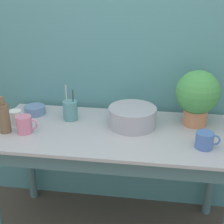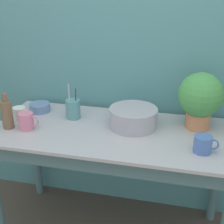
{
  "view_description": "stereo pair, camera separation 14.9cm",
  "coord_description": "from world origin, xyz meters",
  "px_view_note": "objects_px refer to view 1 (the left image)",
  "views": [
    {
      "loc": [
        0.24,
        -1.34,
        1.64
      ],
      "look_at": [
        0.0,
        0.33,
        0.91
      ],
      "focal_mm": 50.0,
      "sensor_mm": 36.0,
      "label": 1
    },
    {
      "loc": [
        0.38,
        -1.31,
        1.64
      ],
      "look_at": [
        0.0,
        0.33,
        0.91
      ],
      "focal_mm": 50.0,
      "sensor_mm": 36.0,
      "label": 2
    }
  ],
  "objects_px": {
    "bowl_wash_large": "(132,117)",
    "mug_white": "(16,117)",
    "bowl_small_blue": "(35,110)",
    "utensil_cup": "(70,110)",
    "potted_plant": "(197,95)",
    "mug_blue": "(205,140)",
    "bottle_tall": "(4,118)",
    "mug_pink": "(25,124)"
  },
  "relations": [
    {
      "from": "mug_blue",
      "to": "utensil_cup",
      "type": "bearing_deg",
      "value": 162.51
    },
    {
      "from": "mug_white",
      "to": "bowl_small_blue",
      "type": "xyz_separation_m",
      "value": [
        0.07,
        0.15,
        -0.01
      ]
    },
    {
      "from": "utensil_cup",
      "to": "bottle_tall",
      "type": "bearing_deg",
      "value": -145.96
    },
    {
      "from": "bottle_tall",
      "to": "utensil_cup",
      "type": "height_order",
      "value": "utensil_cup"
    },
    {
      "from": "utensil_cup",
      "to": "potted_plant",
      "type": "bearing_deg",
      "value": 2.75
    },
    {
      "from": "mug_blue",
      "to": "bowl_wash_large",
      "type": "bearing_deg",
      "value": 151.77
    },
    {
      "from": "bowl_wash_large",
      "to": "mug_white",
      "type": "bearing_deg",
      "value": -174.82
    },
    {
      "from": "mug_white",
      "to": "mug_pink",
      "type": "relative_size",
      "value": 0.89
    },
    {
      "from": "mug_white",
      "to": "mug_pink",
      "type": "bearing_deg",
      "value": -47.41
    },
    {
      "from": "mug_blue",
      "to": "mug_white",
      "type": "xyz_separation_m",
      "value": [
        -1.14,
        0.15,
        -0.0
      ]
    },
    {
      "from": "utensil_cup",
      "to": "mug_white",
      "type": "bearing_deg",
      "value": -162.59
    },
    {
      "from": "utensil_cup",
      "to": "mug_pink",
      "type": "bearing_deg",
      "value": -135.07
    },
    {
      "from": "mug_pink",
      "to": "bowl_small_blue",
      "type": "relative_size",
      "value": 0.93
    },
    {
      "from": "potted_plant",
      "to": "bottle_tall",
      "type": "distance_m",
      "value": 1.16
    },
    {
      "from": "mug_blue",
      "to": "utensil_cup",
      "type": "relative_size",
      "value": 0.55
    },
    {
      "from": "mug_blue",
      "to": "mug_white",
      "type": "relative_size",
      "value": 1.15
    },
    {
      "from": "bottle_tall",
      "to": "bowl_small_blue",
      "type": "distance_m",
      "value": 0.3
    },
    {
      "from": "bowl_small_blue",
      "to": "utensil_cup",
      "type": "distance_m",
      "value": 0.27
    },
    {
      "from": "bowl_wash_large",
      "to": "mug_white",
      "type": "height_order",
      "value": "bowl_wash_large"
    },
    {
      "from": "mug_white",
      "to": "mug_pink",
      "type": "xyz_separation_m",
      "value": [
        0.11,
        -0.12,
        0.01
      ]
    },
    {
      "from": "potted_plant",
      "to": "mug_blue",
      "type": "distance_m",
      "value": 0.33
    },
    {
      "from": "potted_plant",
      "to": "mug_blue",
      "type": "bearing_deg",
      "value": -85.41
    },
    {
      "from": "bowl_small_blue",
      "to": "utensil_cup",
      "type": "xyz_separation_m",
      "value": [
        0.26,
        -0.05,
        0.03
      ]
    },
    {
      "from": "bottle_tall",
      "to": "utensil_cup",
      "type": "xyz_separation_m",
      "value": [
        0.34,
        0.23,
        -0.03
      ]
    },
    {
      "from": "bottle_tall",
      "to": "mug_pink",
      "type": "height_order",
      "value": "bottle_tall"
    },
    {
      "from": "mug_pink",
      "to": "utensil_cup",
      "type": "height_order",
      "value": "utensil_cup"
    },
    {
      "from": "mug_blue",
      "to": "mug_pink",
      "type": "relative_size",
      "value": 1.03
    },
    {
      "from": "potted_plant",
      "to": "mug_white",
      "type": "xyz_separation_m",
      "value": [
        -1.12,
        -0.14,
        -0.16
      ]
    },
    {
      "from": "bottle_tall",
      "to": "mug_pink",
      "type": "distance_m",
      "value": 0.13
    },
    {
      "from": "mug_white",
      "to": "mug_blue",
      "type": "bearing_deg",
      "value": -7.67
    },
    {
      "from": "bottle_tall",
      "to": "mug_white",
      "type": "height_order",
      "value": "bottle_tall"
    },
    {
      "from": "mug_blue",
      "to": "utensil_cup",
      "type": "xyz_separation_m",
      "value": [
        -0.81,
        0.26,
        0.02
      ]
    },
    {
      "from": "potted_plant",
      "to": "bottle_tall",
      "type": "height_order",
      "value": "potted_plant"
    },
    {
      "from": "potted_plant",
      "to": "bowl_small_blue",
      "type": "relative_size",
      "value": 2.5
    },
    {
      "from": "potted_plant",
      "to": "utensil_cup",
      "type": "relative_size",
      "value": 1.46
    },
    {
      "from": "utensil_cup",
      "to": "bowl_wash_large",
      "type": "bearing_deg",
      "value": -5.14
    },
    {
      "from": "bowl_small_blue",
      "to": "bottle_tall",
      "type": "bearing_deg",
      "value": -105.45
    },
    {
      "from": "bowl_wash_large",
      "to": "mug_blue",
      "type": "bearing_deg",
      "value": -28.23
    },
    {
      "from": "bowl_wash_large",
      "to": "utensil_cup",
      "type": "relative_size",
      "value": 1.24
    },
    {
      "from": "bowl_wash_large",
      "to": "bottle_tall",
      "type": "xyz_separation_m",
      "value": [
        -0.74,
        -0.19,
        0.03
      ]
    },
    {
      "from": "bowl_wash_large",
      "to": "utensil_cup",
      "type": "bearing_deg",
      "value": 174.86
    },
    {
      "from": "bowl_wash_large",
      "to": "mug_pink",
      "type": "height_order",
      "value": "bowl_wash_large"
    }
  ]
}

